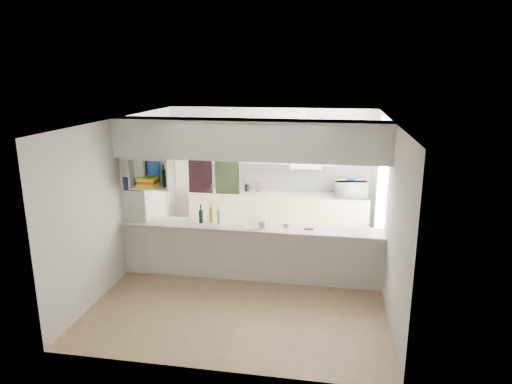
% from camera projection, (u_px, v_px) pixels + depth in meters
% --- Properties ---
extents(floor, '(4.80, 4.80, 0.00)m').
position_uv_depth(floor, '(250.00, 279.00, 7.48)').
color(floor, '#917554').
rests_on(floor, ground).
extents(ceiling, '(4.80, 4.80, 0.00)m').
position_uv_depth(ceiling, '(249.00, 120.00, 6.82)').
color(ceiling, white).
rests_on(ceiling, wall_back).
extents(wall_back, '(4.20, 0.00, 4.20)m').
position_uv_depth(wall_back, '(271.00, 171.00, 9.44)').
color(wall_back, silver).
rests_on(wall_back, floor).
extents(wall_left, '(0.00, 4.80, 4.80)m').
position_uv_depth(wall_left, '(124.00, 197.00, 7.49)').
color(wall_left, silver).
rests_on(wall_left, floor).
extents(wall_right, '(0.00, 4.80, 4.80)m').
position_uv_depth(wall_right, '(388.00, 210.00, 6.81)').
color(wall_right, silver).
rests_on(wall_right, floor).
extents(servery_partition, '(4.20, 0.50, 2.60)m').
position_uv_depth(servery_partition, '(238.00, 180.00, 7.09)').
color(servery_partition, silver).
rests_on(servery_partition, floor).
extents(cubby_shelf, '(0.65, 0.35, 0.50)m').
position_uv_depth(cubby_shelf, '(152.00, 175.00, 7.24)').
color(cubby_shelf, white).
rests_on(cubby_shelf, bulkhead).
extents(kitchen_run, '(3.60, 0.63, 2.24)m').
position_uv_depth(kitchen_run, '(276.00, 197.00, 9.28)').
color(kitchen_run, '#ECE7C8').
rests_on(kitchen_run, floor).
extents(microwave, '(0.65, 0.49, 0.33)m').
position_uv_depth(microwave, '(351.00, 188.00, 8.91)').
color(microwave, white).
rests_on(microwave, bench_top).
extents(bowl, '(0.22, 0.22, 0.05)m').
position_uv_depth(bowl, '(351.00, 179.00, 8.84)').
color(bowl, navy).
rests_on(bowl, microwave).
extents(dish_rack, '(0.43, 0.35, 0.21)m').
position_uv_depth(dish_rack, '(257.00, 222.00, 7.18)').
color(dish_rack, silver).
rests_on(dish_rack, breakfast_bar).
extents(cup, '(0.15, 0.15, 0.09)m').
position_uv_depth(cup, '(263.00, 224.00, 7.14)').
color(cup, white).
rests_on(cup, dish_rack).
extents(wine_bottles, '(0.37, 0.15, 0.34)m').
position_uv_depth(wine_bottles, '(211.00, 216.00, 7.37)').
color(wine_bottles, black).
rests_on(wine_bottles, breakfast_bar).
extents(plastic_tubs, '(0.48, 0.17, 0.06)m').
position_uv_depth(plastic_tubs, '(289.00, 225.00, 7.20)').
color(plastic_tubs, silver).
rests_on(plastic_tubs, breakfast_bar).
extents(utensil_jar, '(0.10, 0.10, 0.14)m').
position_uv_depth(utensil_jar, '(247.00, 188.00, 9.35)').
color(utensil_jar, black).
rests_on(utensil_jar, bench_top).
extents(knife_block, '(0.10, 0.08, 0.19)m').
position_uv_depth(knife_block, '(259.00, 187.00, 9.34)').
color(knife_block, brown).
rests_on(knife_block, bench_top).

